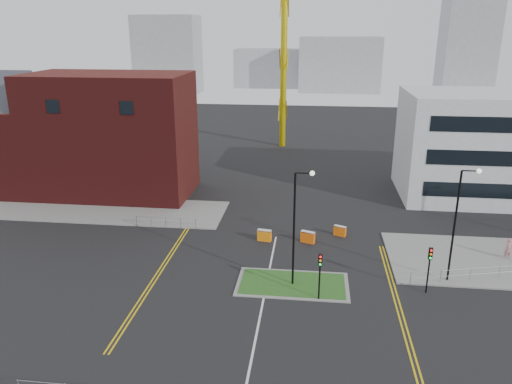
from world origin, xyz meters
The scene contains 23 objects.
ground centered at (0.00, 0.00, 0.00)m, with size 200.00×200.00×0.00m, color black.
pavement_left centered at (-20.00, 22.00, 0.06)m, with size 28.00×8.00×0.12m, color slate.
island_kerb centered at (2.00, 8.00, 0.04)m, with size 8.60×4.60×0.08m, color slate.
grass_island centered at (2.00, 8.00, 0.06)m, with size 8.00×4.00×0.12m, color #1F4A18.
brick_building centered at (-22.97, 28.00, 6.85)m, with size 24.20×10.07×14.24m.
streetlamp_island centered at (2.22, 8.00, 5.41)m, with size 1.46×0.36×9.18m.
streetlamp_right_near centered at (14.22, 10.00, 5.41)m, with size 1.46×0.36×9.18m.
traffic_light_island centered at (4.00, 5.98, 2.57)m, with size 0.28×0.33×3.65m.
traffic_light_right centered at (12.00, 7.98, 2.57)m, with size 0.28×0.33×3.65m.
railing_left centered at (-11.00, 18.00, 0.74)m, with size 6.05×0.05×1.10m.
centre_line centered at (0.00, 2.00, 0.01)m, with size 0.15×30.00×0.01m, color silver.
yellow_left_a centered at (-9.00, 10.00, 0.01)m, with size 0.12×24.00×0.01m, color gold.
yellow_left_b centered at (-8.70, 10.00, 0.01)m, with size 0.12×24.00×0.01m, color gold.
yellow_right_a centered at (9.50, 6.00, 0.01)m, with size 0.12×20.00×0.01m, color gold.
yellow_right_b centered at (9.80, 6.00, 0.01)m, with size 0.12×20.00×0.01m, color gold.
skyline_a centered at (-40.00, 120.00, 11.00)m, with size 18.00×12.00×22.00m, color gray.
skyline_b centered at (10.00, 130.00, 8.00)m, with size 24.00×12.00×16.00m, color gray.
skyline_c centered at (45.00, 125.00, 14.00)m, with size 14.00×12.00×28.00m, color gray.
skyline_d centered at (-8.00, 140.00, 6.00)m, with size 30.00×12.00×12.00m, color gray.
pedestrian centered at (20.01, 14.51, 0.98)m, with size 0.71×0.47×1.95m, color #B9777C.
barrier_left centered at (-1.00, 16.00, 0.59)m, with size 1.34×0.64×1.08m.
barrier_mid centered at (3.00, 16.08, 0.59)m, with size 1.36×0.88×1.09m.
barrier_right centered at (6.00, 18.03, 0.53)m, with size 1.22×0.83×0.98m.
Camera 1 is at (3.23, -26.35, 18.96)m, focal length 35.00 mm.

